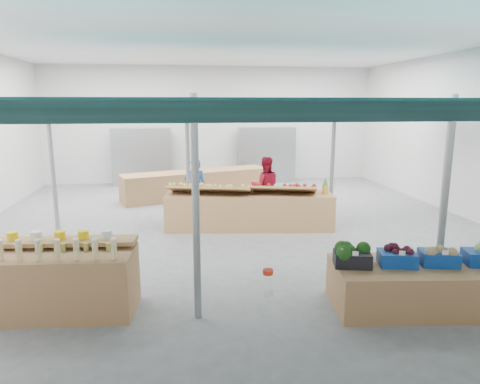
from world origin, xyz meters
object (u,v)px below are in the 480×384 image
Objects in this scene: veg_counter at (448,286)px; fruit_counter at (249,211)px; vendor_left at (195,188)px; vendor_right at (265,186)px; bottle_shelf at (63,279)px.

fruit_counter reaches higher than veg_counter.
vendor_left is (-3.37, 5.43, 0.45)m from veg_counter.
veg_counter is at bearing 129.05° from vendor_left.
fruit_counter is 2.50× the size of vendor_left.
vendor_right reaches higher than veg_counter.
vendor_right is at bearing -172.81° from vendor_left.
bottle_shelf is 6.14m from vendor_right.
vendor_left is (-1.20, 1.10, 0.36)m from fruit_counter.
bottle_shelf is at bearing 74.18° from vendor_left.
fruit_counter is (-2.17, 4.33, 0.09)m from veg_counter.
vendor_left is at bearing 7.19° from vendor_right.
bottle_shelf reaches higher than veg_counter.
vendor_right is (0.60, 1.10, 0.36)m from fruit_counter.
fruit_counter is at bearing 53.83° from bottle_shelf.
veg_counter is 2.12× the size of vendor_right.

